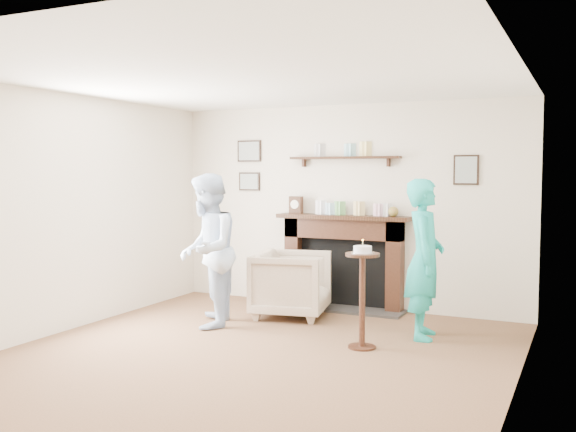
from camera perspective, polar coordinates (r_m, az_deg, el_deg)
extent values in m
plane|color=brown|center=(5.91, -3.48, -12.57)|extent=(5.00, 5.00, 0.00)
cube|color=beige|center=(7.96, 5.17, 0.85)|extent=(4.50, 0.04, 2.50)
cube|color=beige|center=(7.05, -19.78, 0.23)|extent=(0.04, 5.00, 2.50)
cube|color=beige|center=(5.01, 19.67, -1.22)|extent=(0.04, 5.00, 2.50)
cube|color=white|center=(5.72, -3.59, 12.18)|extent=(4.50, 5.00, 0.04)
cube|color=black|center=(8.19, 0.55, -3.97)|extent=(0.18, 0.20, 1.10)
cube|color=black|center=(7.73, 9.49, -4.49)|extent=(0.18, 0.20, 1.10)
cube|color=black|center=(7.89, 4.91, -1.14)|extent=(1.50, 0.20, 0.24)
cube|color=black|center=(8.02, 5.06, -5.02)|extent=(1.14, 0.06, 0.86)
cube|color=#312E2C|center=(7.92, 4.56, -8.18)|extent=(1.60, 0.44, 0.03)
cube|color=black|center=(7.85, 4.84, -0.10)|extent=(1.68, 0.26, 0.05)
cube|color=black|center=(7.88, 5.01, 5.19)|extent=(1.40, 0.15, 0.03)
cube|color=black|center=(8.50, -3.46, 5.78)|extent=(0.34, 0.03, 0.28)
cube|color=black|center=(8.49, -3.45, 3.08)|extent=(0.30, 0.03, 0.24)
cube|color=black|center=(7.56, 15.56, 3.97)|extent=(0.28, 0.03, 0.34)
cube|color=black|center=(8.07, 0.72, 0.98)|extent=(0.16, 0.09, 0.22)
cylinder|color=white|center=(8.03, 0.58, 1.04)|extent=(0.11, 0.01, 0.11)
sphere|color=green|center=(7.64, 9.34, 0.39)|extent=(0.12, 0.12, 0.12)
imported|color=tan|center=(7.54, 0.31, -8.91)|extent=(0.98, 0.96, 0.76)
imported|color=#A9C0D4|center=(7.14, -7.15, -9.69)|extent=(0.90, 0.99, 1.66)
imported|color=teal|center=(6.76, 11.94, -10.52)|extent=(0.49, 0.65, 1.61)
cylinder|color=black|center=(6.29, 6.58, -11.48)|extent=(0.27, 0.27, 0.02)
cylinder|color=black|center=(6.18, 6.61, -7.54)|extent=(0.06, 0.06, 0.86)
cylinder|color=black|center=(6.11, 6.65, -3.43)|extent=(0.33, 0.33, 0.03)
cylinder|color=silver|center=(6.11, 6.65, -3.27)|extent=(0.22, 0.22, 0.01)
cylinder|color=silver|center=(6.10, 6.65, -2.96)|extent=(0.17, 0.17, 0.06)
cylinder|color=beige|center=(6.10, 6.65, -2.44)|extent=(0.01, 0.01, 0.05)
sphere|color=orange|center=(6.09, 6.66, -2.14)|extent=(0.02, 0.02, 0.02)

